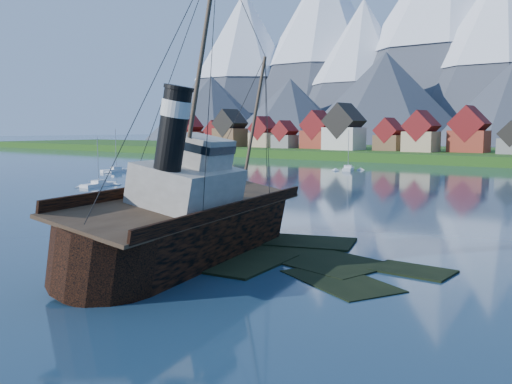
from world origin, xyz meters
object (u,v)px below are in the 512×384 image
Objects in this scene: tugboat_wreck at (201,218)px; sailboat_b at (116,171)px; sailboat_a at (99,185)px; sailboat_c at (348,169)px.

tugboat_wreck is 2.91× the size of sailboat_b.
sailboat_c is at bearing 62.63° from sailboat_a.
sailboat_c is (17.75, 65.24, 0.03)m from sailboat_a.
sailboat_b reaches higher than sailboat_a.
tugboat_wreck is at bearing -20.58° from sailboat_b.
tugboat_wreck is at bearing -90.28° from sailboat_c.
tugboat_wreck is 3.32× the size of sailboat_a.
sailboat_a is 67.62m from sailboat_c.
sailboat_c reaches higher than sailboat_a.
sailboat_b is at bearing 132.69° from tugboat_wreck.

